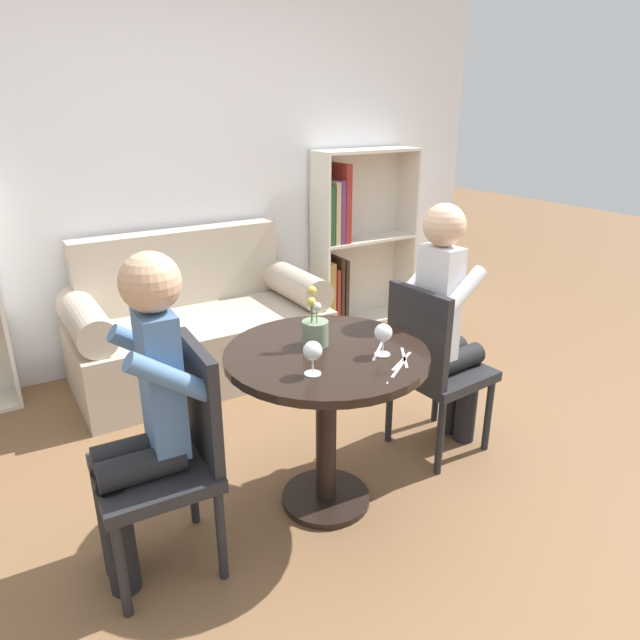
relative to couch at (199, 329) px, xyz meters
name	(u,v)px	position (x,y,z in m)	size (l,w,h in m)	color
ground_plane	(326,500)	(0.00, -1.56, -0.31)	(16.00, 16.00, 0.00)	brown
back_wall	(163,160)	(0.00, 0.43, 1.04)	(5.20, 0.05, 2.70)	silver
round_table	(326,388)	(0.00, -1.56, 0.26)	(0.85, 0.85, 0.75)	black
couch	(199,329)	(0.00, 0.00, 0.00)	(1.59, 0.80, 0.92)	#B7A893
bookshelf_right	(350,242)	(1.39, 0.27, 0.36)	(0.86, 0.28, 1.38)	silver
chair_left	(173,451)	(-0.67, -1.55, 0.18)	(0.44, 0.44, 0.90)	#232326
chair_right	(432,363)	(0.67, -1.49, 0.18)	(0.45, 0.45, 0.90)	#232326
person_left	(143,415)	(-0.75, -1.54, 0.36)	(0.43, 0.35, 1.25)	black
person_right	(447,325)	(0.76, -1.47, 0.36)	(0.43, 0.36, 1.28)	black
wine_glass_left	(313,352)	(-0.16, -1.71, 0.52)	(0.07, 0.07, 0.13)	white
wine_glass_right	(383,334)	(0.17, -1.71, 0.52)	(0.07, 0.07, 0.13)	white
flower_vase	(315,330)	(-0.01, -1.48, 0.50)	(0.11, 0.11, 0.26)	gray
knife_left_setting	(402,361)	(0.20, -1.80, 0.44)	(0.17, 0.10, 0.00)	silver
fork_left_setting	(404,358)	(0.23, -1.78, 0.44)	(0.11, 0.16, 0.00)	silver
knife_right_setting	(378,351)	(0.18, -1.67, 0.44)	(0.15, 0.13, 0.00)	silver
fork_right_setting	(399,367)	(0.15, -1.84, 0.44)	(0.16, 0.12, 0.00)	silver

